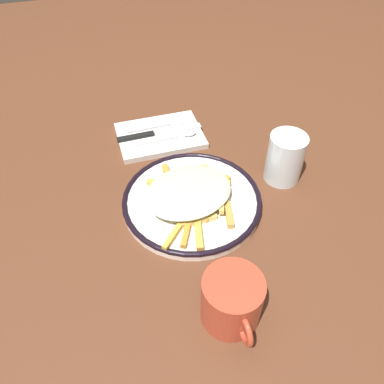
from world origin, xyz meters
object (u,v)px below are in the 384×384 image
(water_glass, at_px, (285,158))
(fork, at_px, (162,125))
(knife, at_px, (152,134))
(spoon, at_px, (177,136))
(napkin, at_px, (160,136))
(coffee_mug, at_px, (232,301))
(fries_heap, at_px, (189,193))
(plate, at_px, (192,200))

(water_glass, bearing_deg, fork, -138.92)
(knife, xyz_separation_m, spoon, (0.03, 0.05, 0.00))
(napkin, bearing_deg, spoon, 51.68)
(napkin, distance_m, water_glass, 0.31)
(napkin, height_order, water_glass, water_glass)
(knife, bearing_deg, napkin, 91.14)
(knife, height_order, water_glass, water_glass)
(spoon, relative_size, coffee_mug, 1.23)
(fries_heap, distance_m, fork, 0.27)
(fork, xyz_separation_m, knife, (0.03, -0.03, 0.00))
(fork, height_order, coffee_mug, coffee_mug)
(coffee_mug, bearing_deg, plate, 177.31)
(plate, bearing_deg, coffee_mug, -2.69)
(plate, bearing_deg, fork, 179.73)
(plate, relative_size, fork, 1.62)
(napkin, bearing_deg, plate, 2.66)
(fork, distance_m, coffee_mug, 0.52)
(napkin, xyz_separation_m, fork, (-0.03, 0.01, 0.01))
(fries_heap, xyz_separation_m, fork, (-0.26, 0.01, -0.02))
(spoon, distance_m, water_glass, 0.27)
(fork, height_order, knife, knife)
(knife, bearing_deg, spoon, 63.18)
(knife, bearing_deg, fries_heap, 5.61)
(fries_heap, height_order, spoon, fries_heap)
(plate, xyz_separation_m, water_glass, (-0.02, 0.21, 0.04))
(napkin, distance_m, fork, 0.03)
(water_glass, bearing_deg, plate, -84.12)
(spoon, bearing_deg, napkin, -128.32)
(plate, distance_m, fork, 0.26)
(coffee_mug, bearing_deg, fork, 178.55)
(napkin, distance_m, coffee_mug, 0.49)
(knife, xyz_separation_m, water_glass, (0.21, 0.24, 0.04))
(fries_heap, xyz_separation_m, knife, (-0.24, -0.02, -0.02))
(water_glass, bearing_deg, knife, -131.39)
(plate, height_order, knife, same)
(spoon, bearing_deg, knife, -116.82)
(plate, height_order, spoon, spoon)
(spoon, bearing_deg, fries_heap, -8.36)
(water_glass, relative_size, coffee_mug, 0.88)
(fries_heap, relative_size, napkin, 1.17)
(fries_heap, distance_m, spoon, 0.21)
(fries_heap, relative_size, spoon, 1.56)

